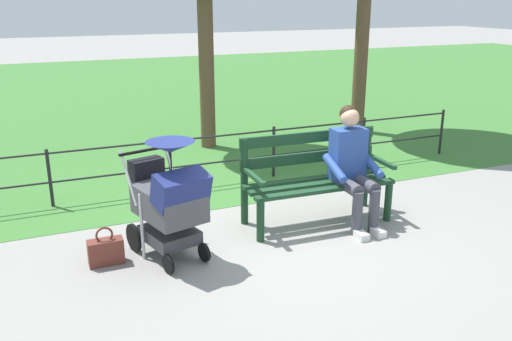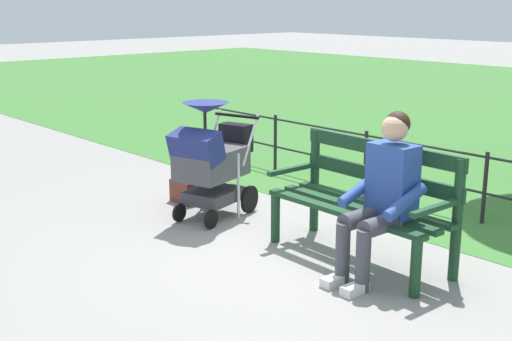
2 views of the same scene
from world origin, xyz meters
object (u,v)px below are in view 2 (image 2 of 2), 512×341
person_on_bench (383,192)px  stroller (211,159)px  park_bench (366,196)px  handbag (184,191)px

person_on_bench → stroller: bearing=1.4°
park_bench → handbag: size_ratio=4.37×
person_on_bench → stroller: size_ratio=1.11×
person_on_bench → handbag: bearing=-1.0°
stroller → park_bench: bearing=-170.8°
park_bench → person_on_bench: (-0.33, 0.22, 0.15)m
person_on_bench → park_bench: bearing=-34.1°
stroller → handbag: stroller is taller
park_bench → stroller: size_ratio=1.41×
park_bench → stroller: 1.70m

